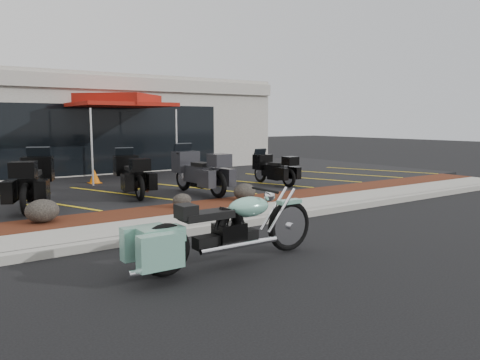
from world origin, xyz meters
TOP-DOWN VIEW (x-y plane):
  - ground at (0.00, 0.00)m, footprint 90.00×90.00m
  - curb at (0.00, 0.90)m, footprint 24.00×0.25m
  - sidewalk at (0.00, 1.60)m, footprint 24.00×1.20m
  - mulch_bed at (0.00, 2.80)m, footprint 24.00×1.20m
  - upper_lot at (0.00, 8.20)m, footprint 26.00×9.60m
  - dealership_building at (0.00, 14.47)m, footprint 18.00×8.16m
  - boulder_left at (-2.71, 2.91)m, footprint 0.66×0.55m
  - boulder_mid at (0.37, 2.79)m, footprint 0.46×0.39m
  - boulder_right at (2.19, 2.80)m, footprint 0.60×0.50m
  - hero_cruiser at (0.34, -1.09)m, footprint 3.23×0.84m
  - touring_black_front at (-2.21, 5.46)m, footprint 1.73×2.59m
  - touring_black_mid at (0.15, 5.83)m, footprint 1.16×2.32m
  - touring_grey at (1.70, 5.22)m, footprint 1.05×2.45m
  - touring_black_rear at (4.65, 5.38)m, footprint 0.78×1.96m
  - traffic_cone at (0.07, 8.37)m, footprint 0.48×0.48m
  - popup_canopy at (1.33, 9.29)m, footprint 4.08×4.08m

SIDE VIEW (x-z plane):
  - ground at x=0.00m, z-range 0.00..0.00m
  - curb at x=0.00m, z-range 0.00..0.15m
  - sidewalk at x=0.00m, z-range 0.00..0.15m
  - upper_lot at x=0.00m, z-range 0.00..0.15m
  - mulch_bed at x=0.00m, z-range 0.00..0.16m
  - boulder_mid at x=0.37m, z-range 0.16..0.49m
  - traffic_cone at x=0.07m, z-range 0.15..0.60m
  - boulder_right at x=2.19m, z-range 0.16..0.59m
  - boulder_left at x=-2.71m, z-range 0.16..0.63m
  - hero_cruiser at x=0.34m, z-range 0.00..1.13m
  - touring_black_rear at x=4.65m, z-range 0.15..1.28m
  - touring_black_mid at x=0.15m, z-range 0.15..1.44m
  - touring_grey at x=1.70m, z-range 0.15..1.55m
  - touring_black_front at x=-2.21m, z-range 0.15..1.56m
  - dealership_building at x=0.00m, z-range 0.01..4.01m
  - popup_canopy at x=1.33m, z-range 1.36..4.32m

